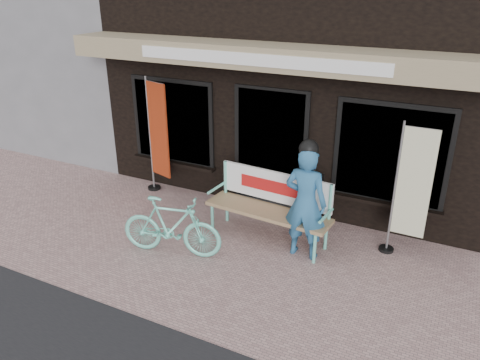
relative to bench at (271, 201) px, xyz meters
The scene contains 9 objects.
ground 1.27m from the bench, 113.46° to the right, with size 70.00×70.00×0.00m, color tan.
storefront 4.62m from the bench, 96.33° to the left, with size 7.00×6.77×6.00m.
neighbor_left_near 10.33m from the bench, 153.33° to the left, with size 10.00×7.00×6.40m, color slate.
bench is the anchor object (origin of this frame).
person 0.74m from the bench, 21.69° to the right, with size 0.64×0.42×1.83m.
bicycle 1.59m from the bench, 135.76° to the right, with size 0.44×1.54×0.93m, color #72DEC7.
nobori_red 2.71m from the bench, 166.02° to the left, with size 0.66×0.32×2.23m.
nobori_cream 2.05m from the bench, 11.90° to the left, with size 0.60×0.23×2.07m.
menu_stand 0.78m from the bench, 59.60° to the left, with size 0.49×0.18×0.97m.
Camera 1 is at (2.93, -5.09, 3.85)m, focal length 35.00 mm.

